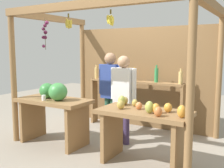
# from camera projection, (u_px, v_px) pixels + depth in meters

# --- Properties ---
(ground_plane) EXTENTS (12.00, 12.00, 0.00)m
(ground_plane) POSITION_uv_depth(u_px,v_px,m) (118.00, 139.00, 4.87)
(ground_plane) COLOR gray
(ground_plane) RESTS_ON ground
(market_stall) EXTENTS (3.20, 2.10, 2.32)m
(market_stall) POSITION_uv_depth(u_px,v_px,m) (129.00, 64.00, 5.09)
(market_stall) COLOR olive
(market_stall) RESTS_ON ground
(fruit_counter_left) EXTENTS (1.29, 0.64, 1.09)m
(fruit_counter_left) POSITION_uv_depth(u_px,v_px,m) (54.00, 105.00, 4.56)
(fruit_counter_left) COLOR olive
(fruit_counter_left) RESTS_ON ground
(fruit_counter_right) EXTENTS (1.30, 0.64, 0.95)m
(fruit_counter_right) POSITION_uv_depth(u_px,v_px,m) (144.00, 124.00, 3.72)
(fruit_counter_right) COLOR olive
(fruit_counter_right) RESTS_ON ground
(bottle_shelf_unit) EXTENTS (2.05, 0.22, 1.33)m
(bottle_shelf_unit) POSITION_uv_depth(u_px,v_px,m) (135.00, 91.00, 5.42)
(bottle_shelf_unit) COLOR olive
(bottle_shelf_unit) RESTS_ON ground
(vendor_man) EXTENTS (0.48, 0.21, 1.57)m
(vendor_man) POSITION_uv_depth(u_px,v_px,m) (110.00, 87.00, 4.93)
(vendor_man) COLOR #2A583F
(vendor_man) RESTS_ON ground
(vendor_woman) EXTENTS (0.48, 0.21, 1.53)m
(vendor_woman) POSITION_uv_depth(u_px,v_px,m) (123.00, 92.00, 4.53)
(vendor_woman) COLOR #3D2E50
(vendor_woman) RESTS_ON ground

